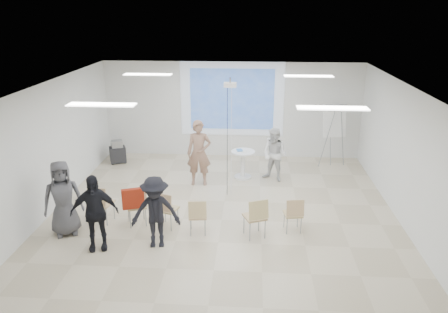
# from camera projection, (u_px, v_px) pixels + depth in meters

# --- Properties ---
(floor) EXTENTS (8.00, 9.00, 0.10)m
(floor) POSITION_uv_depth(u_px,v_px,m) (222.00, 222.00, 9.93)
(floor) COLOR beige
(floor) RESTS_ON ground
(ceiling) EXTENTS (8.00, 9.00, 0.10)m
(ceiling) POSITION_uv_depth(u_px,v_px,m) (221.00, 86.00, 8.91)
(ceiling) COLOR white
(ceiling) RESTS_ON wall_back
(wall_back) EXTENTS (8.00, 0.10, 3.00)m
(wall_back) POSITION_uv_depth(u_px,v_px,m) (232.00, 110.00, 13.71)
(wall_back) COLOR silver
(wall_back) RESTS_ON floor
(wall_left) EXTENTS (0.10, 9.00, 3.00)m
(wall_left) POSITION_uv_depth(u_px,v_px,m) (40.00, 154.00, 9.68)
(wall_left) COLOR silver
(wall_left) RESTS_ON floor
(wall_right) EXTENTS (0.10, 9.00, 3.00)m
(wall_right) POSITION_uv_depth(u_px,v_px,m) (413.00, 162.00, 9.17)
(wall_right) COLOR silver
(wall_right) RESTS_ON floor
(projection_halo) EXTENTS (3.20, 0.01, 2.30)m
(projection_halo) POSITION_uv_depth(u_px,v_px,m) (232.00, 99.00, 13.53)
(projection_halo) COLOR silver
(projection_halo) RESTS_ON wall_back
(projection_image) EXTENTS (2.60, 0.01, 1.90)m
(projection_image) POSITION_uv_depth(u_px,v_px,m) (232.00, 99.00, 13.52)
(projection_image) COLOR #335DAD
(projection_image) RESTS_ON wall_back
(pedestal_table) EXTENTS (0.80, 0.80, 0.82)m
(pedestal_table) POSITION_uv_depth(u_px,v_px,m) (243.00, 163.00, 12.18)
(pedestal_table) COLOR silver
(pedestal_table) RESTS_ON floor
(player_left) EXTENTS (0.76, 0.53, 2.01)m
(player_left) POSITION_uv_depth(u_px,v_px,m) (199.00, 149.00, 11.58)
(player_left) COLOR #9A725E
(player_left) RESTS_ON floor
(player_right) EXTENTS (1.01, 0.95, 1.65)m
(player_right) POSITION_uv_depth(u_px,v_px,m) (275.00, 152.00, 11.90)
(player_right) COLOR white
(player_right) RESTS_ON floor
(controller_left) EXTENTS (0.05, 0.13, 0.04)m
(controller_left) POSITION_uv_depth(u_px,v_px,m) (207.00, 135.00, 11.70)
(controller_left) COLOR white
(controller_left) RESTS_ON player_left
(controller_right) EXTENTS (0.09, 0.12, 0.04)m
(controller_right) POSITION_uv_depth(u_px,v_px,m) (268.00, 139.00, 12.06)
(controller_right) COLOR white
(controller_right) RESTS_ON player_right
(chair_far_left) EXTENTS (0.50, 0.52, 0.89)m
(chair_far_left) POSITION_uv_depth(u_px,v_px,m) (101.00, 201.00, 9.62)
(chair_far_left) COLOR tan
(chair_far_left) RESTS_ON floor
(chair_left_mid) EXTENTS (0.55, 0.57, 0.89)m
(chair_left_mid) POSITION_uv_depth(u_px,v_px,m) (137.00, 204.00, 9.50)
(chair_left_mid) COLOR tan
(chair_left_mid) RESTS_ON floor
(chair_left_inner) EXTENTS (0.51, 0.53, 0.85)m
(chair_left_inner) POSITION_uv_depth(u_px,v_px,m) (166.00, 207.00, 9.40)
(chair_left_inner) COLOR tan
(chair_left_inner) RESTS_ON floor
(chair_center) EXTENTS (0.42, 0.44, 0.81)m
(chair_center) POSITION_uv_depth(u_px,v_px,m) (198.00, 214.00, 9.15)
(chair_center) COLOR tan
(chair_center) RESTS_ON floor
(chair_right_inner) EXTENTS (0.56, 0.58, 0.90)m
(chair_right_inner) POSITION_uv_depth(u_px,v_px,m) (256.00, 215.00, 8.99)
(chair_right_inner) COLOR tan
(chair_right_inner) RESTS_ON floor
(chair_right_far) EXTENTS (0.42, 0.45, 0.80)m
(chair_right_far) POSITION_uv_depth(u_px,v_px,m) (294.00, 212.00, 9.23)
(chair_right_far) COLOR tan
(chair_right_far) RESTS_ON floor
(red_jacket) EXTENTS (0.47, 0.27, 0.44)m
(red_jacket) POSITION_uv_depth(u_px,v_px,m) (133.00, 198.00, 9.30)
(red_jacket) COLOR #A12813
(red_jacket) RESTS_ON chair_left_mid
(laptop) EXTENTS (0.37, 0.31, 0.02)m
(laptop) POSITION_uv_depth(u_px,v_px,m) (168.00, 207.00, 9.50)
(laptop) COLOR black
(laptop) RESTS_ON chair_left_inner
(audience_left) EXTENTS (1.17, 0.86, 1.80)m
(audience_left) POSITION_uv_depth(u_px,v_px,m) (94.00, 207.00, 8.48)
(audience_left) COLOR black
(audience_left) RESTS_ON floor
(audience_mid) EXTENTS (1.17, 0.74, 1.70)m
(audience_mid) POSITION_uv_depth(u_px,v_px,m) (155.00, 208.00, 8.59)
(audience_mid) COLOR black
(audience_mid) RESTS_ON floor
(audience_outer) EXTENTS (1.06, 0.91, 1.83)m
(audience_outer) POSITION_uv_depth(u_px,v_px,m) (62.00, 194.00, 9.05)
(audience_outer) COLOR #545358
(audience_outer) RESTS_ON floor
(flipchart_easel) EXTENTS (0.81, 0.62, 1.90)m
(flipchart_easel) POSITION_uv_depth(u_px,v_px,m) (334.00, 121.00, 12.77)
(flipchart_easel) COLOR gray
(flipchart_easel) RESTS_ON floor
(av_cart) EXTENTS (0.58, 0.53, 0.71)m
(av_cart) POSITION_uv_depth(u_px,v_px,m) (118.00, 152.00, 13.42)
(av_cart) COLOR black
(av_cart) RESTS_ON floor
(ceiling_projector) EXTENTS (0.30, 0.25, 3.00)m
(ceiling_projector) POSITION_uv_depth(u_px,v_px,m) (230.00, 90.00, 10.43)
(ceiling_projector) COLOR white
(ceiling_projector) RESTS_ON ceiling
(fluor_panel_nw) EXTENTS (1.20, 0.30, 0.02)m
(fluor_panel_nw) POSITION_uv_depth(u_px,v_px,m) (148.00, 74.00, 10.95)
(fluor_panel_nw) COLOR white
(fluor_panel_nw) RESTS_ON ceiling
(fluor_panel_ne) EXTENTS (1.20, 0.30, 0.02)m
(fluor_panel_ne) POSITION_uv_depth(u_px,v_px,m) (309.00, 76.00, 10.70)
(fluor_panel_ne) COLOR white
(fluor_panel_ne) RESTS_ON ceiling
(fluor_panel_sw) EXTENTS (1.20, 0.30, 0.02)m
(fluor_panel_sw) POSITION_uv_depth(u_px,v_px,m) (102.00, 105.00, 7.65)
(fluor_panel_sw) COLOR white
(fluor_panel_sw) RESTS_ON ceiling
(fluor_panel_se) EXTENTS (1.20, 0.30, 0.02)m
(fluor_panel_se) POSITION_uv_depth(u_px,v_px,m) (332.00, 108.00, 7.40)
(fluor_panel_se) COLOR white
(fluor_panel_se) RESTS_ON ceiling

